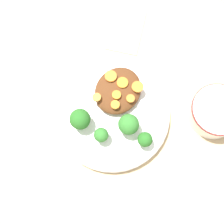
# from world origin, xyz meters

# --- Properties ---
(ground_plane) EXTENTS (4.00, 4.00, 0.00)m
(ground_plane) POSITION_xyz_m (0.00, 0.00, 0.00)
(ground_plane) COLOR tan
(plate) EXTENTS (0.27, 0.27, 0.03)m
(plate) POSITION_xyz_m (0.00, 0.00, 0.01)
(plate) COLOR white
(plate) RESTS_ON ground_plane
(dip_bowl) EXTENTS (0.12, 0.12, 0.06)m
(dip_bowl) POSITION_xyz_m (0.12, -0.20, 0.03)
(dip_bowl) COLOR white
(dip_bowl) RESTS_ON ground_plane
(stew_mound) EXTENTS (0.12, 0.10, 0.03)m
(stew_mound) POSITION_xyz_m (0.05, 0.01, 0.04)
(stew_mound) COLOR #5B3319
(stew_mound) RESTS_ON plate
(broccoli_floret_0) EXTENTS (0.03, 0.03, 0.05)m
(broccoli_floret_0) POSITION_xyz_m (-0.06, -0.01, 0.05)
(broccoli_floret_0) COLOR #7FA85B
(broccoli_floret_0) RESTS_ON plate
(broccoli_floret_1) EXTENTS (0.05, 0.05, 0.06)m
(broccoli_floret_1) POSITION_xyz_m (-0.01, -0.05, 0.06)
(broccoli_floret_1) COLOR #759E51
(broccoli_floret_1) RESTS_ON plate
(broccoli_floret_2) EXTENTS (0.03, 0.03, 0.05)m
(broccoli_floret_2) POSITION_xyz_m (-0.02, -0.10, 0.05)
(broccoli_floret_2) COLOR #759E51
(broccoli_floret_2) RESTS_ON plate
(broccoli_floret_3) EXTENTS (0.05, 0.05, 0.06)m
(broccoli_floret_3) POSITION_xyz_m (-0.06, 0.05, 0.06)
(broccoli_floret_3) COLOR #759E51
(broccoli_floret_3) RESTS_ON plate
(carrot_slice_0) EXTENTS (0.02, 0.02, 0.01)m
(carrot_slice_0) POSITION_xyz_m (0.01, -0.00, 0.06)
(carrot_slice_0) COLOR orange
(carrot_slice_0) RESTS_ON stew_mound
(carrot_slice_1) EXTENTS (0.03, 0.03, 0.01)m
(carrot_slice_1) POSITION_xyz_m (0.08, -0.02, 0.06)
(carrot_slice_1) COLOR orange
(carrot_slice_1) RESTS_ON stew_mound
(carrot_slice_2) EXTENTS (0.03, 0.03, 0.00)m
(carrot_slice_2) POSITION_xyz_m (0.07, 0.01, 0.06)
(carrot_slice_2) COLOR orange
(carrot_slice_2) RESTS_ON stew_mound
(carrot_slice_3) EXTENTS (0.03, 0.03, 0.01)m
(carrot_slice_3) POSITION_xyz_m (0.07, 0.04, 0.06)
(carrot_slice_3) COLOR orange
(carrot_slice_3) RESTS_ON stew_mound
(carrot_slice_4) EXTENTS (0.02, 0.02, 0.01)m
(carrot_slice_4) POSITION_xyz_m (0.03, 0.01, 0.06)
(carrot_slice_4) COLOR orange
(carrot_slice_4) RESTS_ON stew_mound
(carrot_slice_5) EXTENTS (0.02, 0.02, 0.00)m
(carrot_slice_5) POSITION_xyz_m (0.04, -0.02, 0.06)
(carrot_slice_5) COLOR orange
(carrot_slice_5) RESTS_ON stew_mound
(carrot_slice_6) EXTENTS (0.02, 0.02, 0.01)m
(carrot_slice_6) POSITION_xyz_m (0.01, 0.04, 0.06)
(carrot_slice_6) COLOR orange
(carrot_slice_6) RESTS_ON stew_mound
(napkin) EXTENTS (0.14, 0.12, 0.01)m
(napkin) POSITION_xyz_m (0.21, 0.09, 0.00)
(napkin) COLOR beige
(napkin) RESTS_ON ground_plane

